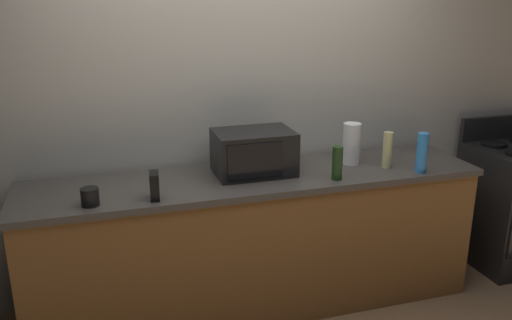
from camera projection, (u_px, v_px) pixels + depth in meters
name	position (u px, v px, depth m)	size (l,w,h in m)	color
back_wall	(238.00, 92.00, 3.50)	(6.40, 0.10, 2.70)	beige
counter_run	(256.00, 242.00, 3.39)	(2.84, 0.64, 0.90)	brown
stove_range	(512.00, 205.00, 3.95)	(0.60, 0.61, 1.08)	black
microwave	(253.00, 152.00, 3.26)	(0.48, 0.35, 0.27)	black
paper_towel_roll	(351.00, 144.00, 3.45)	(0.12, 0.12, 0.27)	white
cordless_phone	(155.00, 186.00, 2.87)	(0.05, 0.11, 0.15)	black
bottle_wine	(337.00, 163.00, 3.16)	(0.06, 0.06, 0.20)	#1E3F19
bottle_vinegar	(387.00, 150.00, 3.38)	(0.06, 0.06, 0.23)	beige
bottle_spray_cleaner	(422.00, 153.00, 3.29)	(0.07, 0.07, 0.25)	#338CE5
mug_black	(90.00, 197.00, 2.79)	(0.10, 0.10, 0.10)	black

